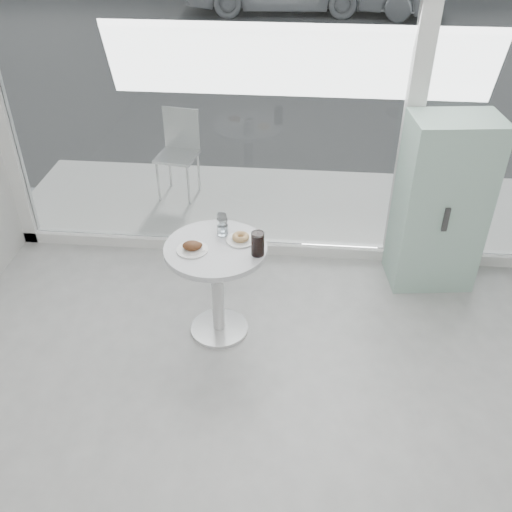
# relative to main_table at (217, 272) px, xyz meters

# --- Properties ---
(room_shell) EXTENTS (6.00, 6.00, 6.00)m
(room_shell) POSITION_rel_main_table_xyz_m (0.50, -2.46, 1.36)
(room_shell) COLOR white
(room_shell) RESTS_ON ground
(storefront) EXTENTS (5.00, 0.14, 3.00)m
(storefront) POSITION_rel_main_table_xyz_m (0.57, 1.10, 1.16)
(storefront) COLOR white
(storefront) RESTS_ON ground
(main_table) EXTENTS (0.72, 0.72, 0.77)m
(main_table) POSITION_rel_main_table_xyz_m (0.00, 0.00, 0.00)
(main_table) COLOR silver
(main_table) RESTS_ON ground
(patio_deck) EXTENTS (5.60, 1.60, 0.05)m
(patio_deck) POSITION_rel_main_table_xyz_m (0.50, 1.90, -0.53)
(patio_deck) COLOR white
(patio_deck) RESTS_ON ground
(mint_cabinet) EXTENTS (0.71, 0.52, 1.44)m
(mint_cabinet) POSITION_rel_main_table_xyz_m (1.68, 0.83, 0.17)
(mint_cabinet) COLOR #9CC7B5
(mint_cabinet) RESTS_ON ground
(patio_chair) EXTENTS (0.44, 0.44, 0.88)m
(patio_chair) POSITION_rel_main_table_xyz_m (-0.70, 2.07, 0.00)
(patio_chair) COLOR silver
(patio_chair) RESTS_ON patio_deck
(plate_fritter) EXTENTS (0.22, 0.22, 0.07)m
(plate_fritter) POSITION_rel_main_table_xyz_m (-0.15, -0.06, 0.25)
(plate_fritter) COLOR white
(plate_fritter) RESTS_ON main_table
(plate_donut) EXTENTS (0.21, 0.21, 0.05)m
(plate_donut) POSITION_rel_main_table_xyz_m (0.17, 0.09, 0.24)
(plate_donut) COLOR white
(plate_donut) RESTS_ON main_table
(water_tumbler_a) EXTENTS (0.08, 0.08, 0.13)m
(water_tumbler_a) POSITION_rel_main_table_xyz_m (0.03, 0.16, 0.28)
(water_tumbler_a) COLOR white
(water_tumbler_a) RESTS_ON main_table
(water_tumbler_b) EXTENTS (0.07, 0.07, 0.11)m
(water_tumbler_b) POSITION_rel_main_table_xyz_m (0.01, 0.25, 0.27)
(water_tumbler_b) COLOR white
(water_tumbler_b) RESTS_ON main_table
(cola_glass) EXTENTS (0.09, 0.09, 0.17)m
(cola_glass) POSITION_rel_main_table_xyz_m (0.30, -0.06, 0.30)
(cola_glass) COLOR white
(cola_glass) RESTS_ON main_table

